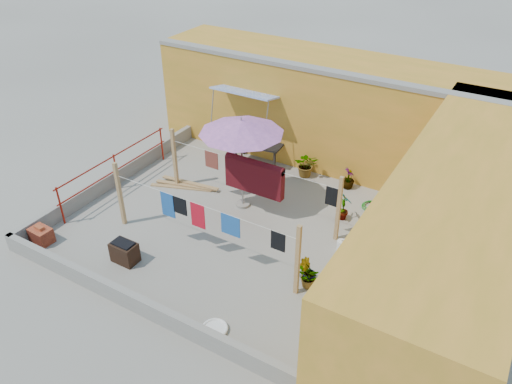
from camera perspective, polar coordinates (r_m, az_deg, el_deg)
ground at (r=13.01m, az=-2.51°, el=-3.75°), size 80.00×80.00×0.00m
wall_back at (r=15.66m, az=8.39°, el=9.35°), size 11.00×3.27×3.21m
wall_right at (r=10.66m, az=21.57°, el=-5.03°), size 2.40×9.00×3.20m
parapet_front at (r=10.79m, az=-13.13°, el=-12.45°), size 8.30×0.16×0.44m
parapet_left at (r=15.17m, az=-15.60°, el=1.73°), size 0.16×7.30×0.44m
red_railing at (r=14.66m, az=-15.78°, el=2.82°), size 0.05×4.20×1.10m
clothesline_rig at (r=12.74m, az=-0.87°, el=1.09°), size 5.09×2.35×1.80m
patio_umbrella at (r=12.58m, az=-1.68°, el=7.40°), size 2.83×2.83×2.62m
outdoor_table at (r=15.51m, az=0.31°, el=5.49°), size 1.58×0.92×0.71m
brick_stack at (r=13.40m, az=-23.34°, el=-4.55°), size 0.56×0.42×0.47m
lumber_pile at (r=14.65m, az=-8.05°, el=0.79°), size 1.95×0.80×0.12m
brazier at (r=12.10m, az=-14.79°, el=-6.64°), size 0.61×0.40×0.55m
white_basin at (r=10.34m, az=-4.74°, el=-15.33°), size 0.53×0.53×0.09m
water_jug_a at (r=12.24m, az=9.71°, el=-6.08°), size 0.22×0.22×0.34m
water_jug_b at (r=12.41m, az=14.41°, el=-6.14°), size 0.21×0.21×0.33m
green_hose at (r=13.99m, az=13.12°, el=-1.59°), size 0.57×0.57×0.08m
plant_back_a at (r=14.96m, az=5.78°, el=3.14°), size 0.89×0.84×0.77m
plant_back_b at (r=14.57m, az=10.52°, el=1.53°), size 0.47×0.47×0.63m
plant_right_a at (r=13.15m, az=10.03°, el=-1.55°), size 0.52×0.55×0.86m
plant_right_b at (r=11.13m, az=5.92°, el=-9.07°), size 0.48×0.46×0.67m
plant_right_c at (r=11.09m, az=6.02°, el=-9.69°), size 0.58×0.62×0.56m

